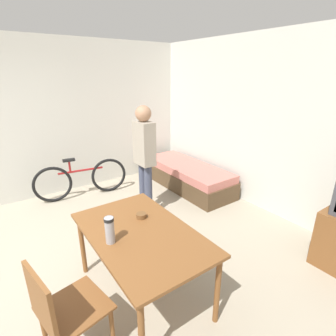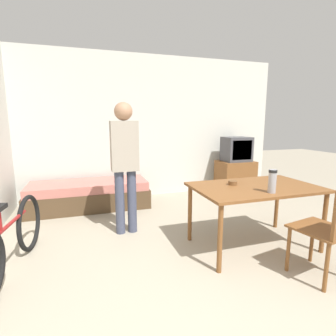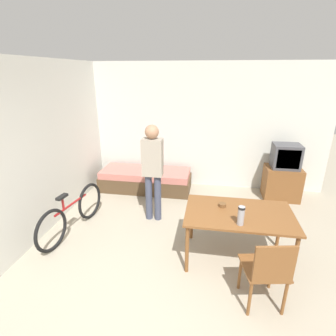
{
  "view_description": "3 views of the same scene",
  "coord_description": "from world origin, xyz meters",
  "px_view_note": "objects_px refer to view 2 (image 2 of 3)",
  "views": [
    {
      "loc": [
        2.59,
        0.37,
        2.13
      ],
      "look_at": [
        -0.17,
        2.32,
        0.89
      ],
      "focal_mm": 28.0,
      "sensor_mm": 36.0,
      "label": 1
    },
    {
      "loc": [
        -1.11,
        -1.11,
        1.47
      ],
      "look_at": [
        -0.1,
        2.02,
        0.88
      ],
      "focal_mm": 28.0,
      "sensor_mm": 36.0,
      "label": 2
    },
    {
      "loc": [
        0.32,
        -1.81,
        2.51
      ],
      "look_at": [
        -0.33,
        2.08,
        1.04
      ],
      "focal_mm": 28.0,
      "sensor_mm": 36.0,
      "label": 3
    }
  ],
  "objects_px": {
    "thermos_flask": "(272,180)",
    "person_standing": "(125,159)",
    "tv": "(235,169)",
    "dining_table": "(255,192)",
    "bicycle": "(11,241)",
    "wooden_chair": "(332,227)",
    "mate_bowl": "(233,183)",
    "daybed": "(89,195)"
  },
  "relations": [
    {
      "from": "daybed",
      "to": "thermos_flask",
      "type": "xyz_separation_m",
      "value": [
        1.8,
        -2.34,
        0.64
      ]
    },
    {
      "from": "dining_table",
      "to": "person_standing",
      "type": "height_order",
      "value": "person_standing"
    },
    {
      "from": "thermos_flask",
      "to": "tv",
      "type": "bearing_deg",
      "value": 65.68
    },
    {
      "from": "mate_bowl",
      "to": "bicycle",
      "type": "bearing_deg",
      "value": 177.41
    },
    {
      "from": "thermos_flask",
      "to": "person_standing",
      "type": "bearing_deg",
      "value": 139.75
    },
    {
      "from": "dining_table",
      "to": "thermos_flask",
      "type": "distance_m",
      "value": 0.36
    },
    {
      "from": "thermos_flask",
      "to": "mate_bowl",
      "type": "relative_size",
      "value": 2.37
    },
    {
      "from": "bicycle",
      "to": "mate_bowl",
      "type": "distance_m",
      "value": 2.4
    },
    {
      "from": "wooden_chair",
      "to": "bicycle",
      "type": "xyz_separation_m",
      "value": [
        -2.82,
        1.04,
        -0.19
      ]
    },
    {
      "from": "daybed",
      "to": "dining_table",
      "type": "bearing_deg",
      "value": -48.55
    },
    {
      "from": "daybed",
      "to": "tv",
      "type": "relative_size",
      "value": 1.71
    },
    {
      "from": "wooden_chair",
      "to": "thermos_flask",
      "type": "xyz_separation_m",
      "value": [
        -0.26,
        0.51,
        0.35
      ]
    },
    {
      "from": "person_standing",
      "to": "thermos_flask",
      "type": "bearing_deg",
      "value": -40.25
    },
    {
      "from": "tv",
      "to": "dining_table",
      "type": "height_order",
      "value": "tv"
    },
    {
      "from": "dining_table",
      "to": "person_standing",
      "type": "relative_size",
      "value": 0.83
    },
    {
      "from": "dining_table",
      "to": "mate_bowl",
      "type": "distance_m",
      "value": 0.27
    },
    {
      "from": "bicycle",
      "to": "person_standing",
      "type": "bearing_deg",
      "value": 26.91
    },
    {
      "from": "wooden_chair",
      "to": "person_standing",
      "type": "relative_size",
      "value": 0.54
    },
    {
      "from": "tv",
      "to": "thermos_flask",
      "type": "bearing_deg",
      "value": -114.32
    },
    {
      "from": "dining_table",
      "to": "thermos_flask",
      "type": "xyz_separation_m",
      "value": [
        -0.02,
        -0.29,
        0.21
      ]
    },
    {
      "from": "wooden_chair",
      "to": "tv",
      "type": "bearing_deg",
      "value": 74.25
    },
    {
      "from": "tv",
      "to": "daybed",
      "type": "bearing_deg",
      "value": -179.13
    },
    {
      "from": "thermos_flask",
      "to": "mate_bowl",
      "type": "height_order",
      "value": "thermos_flask"
    },
    {
      "from": "bicycle",
      "to": "thermos_flask",
      "type": "height_order",
      "value": "thermos_flask"
    },
    {
      "from": "daybed",
      "to": "wooden_chair",
      "type": "distance_m",
      "value": 3.53
    },
    {
      "from": "tv",
      "to": "wooden_chair",
      "type": "height_order",
      "value": "tv"
    },
    {
      "from": "bicycle",
      "to": "mate_bowl",
      "type": "xyz_separation_m",
      "value": [
        2.36,
        -0.11,
        0.43
      ]
    },
    {
      "from": "tv",
      "to": "bicycle",
      "type": "relative_size",
      "value": 0.72
    },
    {
      "from": "wooden_chair",
      "to": "person_standing",
      "type": "height_order",
      "value": "person_standing"
    },
    {
      "from": "tv",
      "to": "mate_bowl",
      "type": "distance_m",
      "value": 2.36
    },
    {
      "from": "wooden_chair",
      "to": "person_standing",
      "type": "bearing_deg",
      "value": 134.19
    },
    {
      "from": "dining_table",
      "to": "wooden_chair",
      "type": "relative_size",
      "value": 1.56
    },
    {
      "from": "bicycle",
      "to": "thermos_flask",
      "type": "distance_m",
      "value": 2.67
    },
    {
      "from": "daybed",
      "to": "thermos_flask",
      "type": "height_order",
      "value": "thermos_flask"
    },
    {
      "from": "daybed",
      "to": "person_standing",
      "type": "distance_m",
      "value": 1.49
    },
    {
      "from": "person_standing",
      "to": "mate_bowl",
      "type": "bearing_deg",
      "value": -32.11
    },
    {
      "from": "dining_table",
      "to": "bicycle",
      "type": "xyz_separation_m",
      "value": [
        -2.58,
        0.24,
        -0.33
      ]
    },
    {
      "from": "thermos_flask",
      "to": "mate_bowl",
      "type": "distance_m",
      "value": 0.48
    },
    {
      "from": "tv",
      "to": "thermos_flask",
      "type": "distance_m",
      "value": 2.64
    },
    {
      "from": "daybed",
      "to": "mate_bowl",
      "type": "bearing_deg",
      "value": -50.3
    },
    {
      "from": "tv",
      "to": "person_standing",
      "type": "bearing_deg",
      "value": -152.92
    },
    {
      "from": "person_standing",
      "to": "thermos_flask",
      "type": "relative_size",
      "value": 6.95
    }
  ]
}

